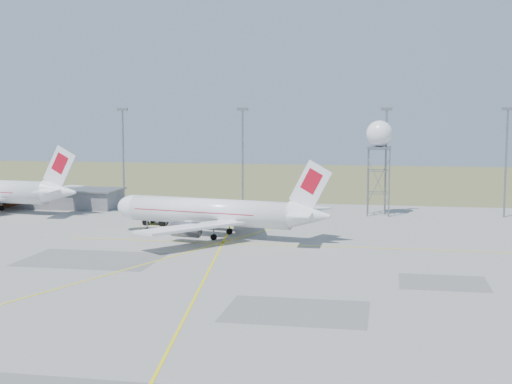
# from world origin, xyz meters

# --- Properties ---
(ground) EXTENTS (400.00, 400.00, 0.00)m
(ground) POSITION_xyz_m (0.00, 0.00, 0.00)
(ground) COLOR #A2A19D
(ground) RESTS_ON ground
(grass_strip) EXTENTS (400.00, 120.00, 0.03)m
(grass_strip) POSITION_xyz_m (0.00, 140.00, 0.01)
(grass_strip) COLOR brown
(grass_strip) RESTS_ON ground
(building_grey) EXTENTS (19.00, 10.00, 3.90)m
(building_grey) POSITION_xyz_m (-45.00, 64.00, 1.97)
(building_grey) COLOR gray
(building_grey) RESTS_ON ground
(mast_a) EXTENTS (2.20, 0.50, 20.50)m
(mast_a) POSITION_xyz_m (-35.00, 66.00, 12.07)
(mast_a) COLOR slate
(mast_a) RESTS_ON ground
(mast_b) EXTENTS (2.20, 0.50, 20.50)m
(mast_b) POSITION_xyz_m (-10.00, 66.00, 12.07)
(mast_b) COLOR slate
(mast_b) RESTS_ON ground
(mast_c) EXTENTS (2.20, 0.50, 20.50)m
(mast_c) POSITION_xyz_m (18.00, 66.00, 12.07)
(mast_c) COLOR slate
(mast_c) RESTS_ON ground
(mast_d) EXTENTS (2.20, 0.50, 20.50)m
(mast_d) POSITION_xyz_m (40.00, 66.00, 12.07)
(mast_d) COLOR slate
(mast_d) RESTS_ON ground
(airliner_main) EXTENTS (36.62, 35.04, 12.52)m
(airliner_main) POSITION_xyz_m (-8.38, 35.27, 3.84)
(airliner_main) COLOR white
(airliner_main) RESTS_ON ground
(radar_tower) EXTENTS (4.99, 4.99, 18.05)m
(radar_tower) POSITION_xyz_m (16.75, 64.49, 10.13)
(radar_tower) COLOR slate
(radar_tower) RESTS_ON ground
(fire_truck) EXTENTS (9.11, 4.39, 3.53)m
(fire_truck) POSITION_xyz_m (-19.25, 45.42, 1.69)
(fire_truck) COLOR yellow
(fire_truck) RESTS_ON ground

